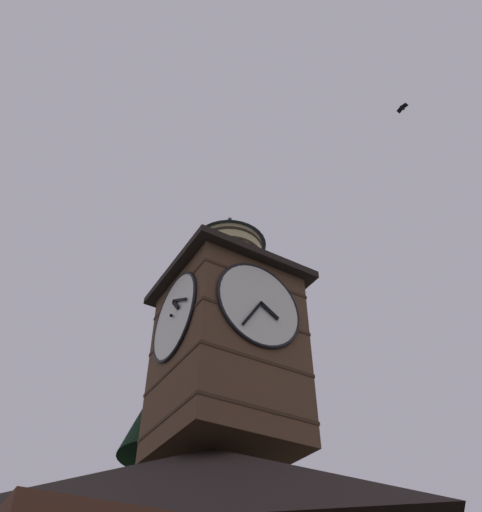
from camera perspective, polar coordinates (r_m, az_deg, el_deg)
clock_tower at (r=16.41m, az=-1.54°, el=-8.64°), size 4.36×4.36×9.07m
flying_bird_high at (r=21.77m, az=17.50°, el=15.45°), size 0.27×0.48×0.14m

